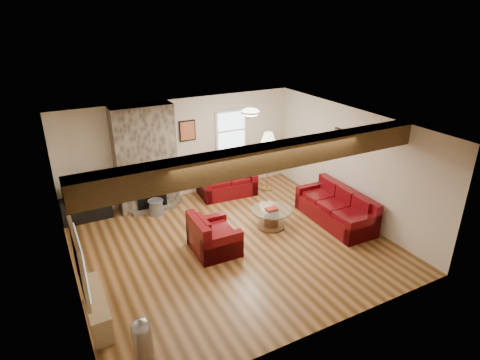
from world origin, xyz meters
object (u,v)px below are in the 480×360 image
object	(u,v)px
coffee_table	(271,218)
tv_cabinet	(87,208)
armchair_red	(214,233)
floor_lamp	(268,141)
television	(83,188)
sofa_three	(335,206)
loveseat	(227,181)

from	to	relation	value
coffee_table	tv_cabinet	xyz separation A→B (m)	(-3.53, 2.29, 0.05)
armchair_red	floor_lamp	size ratio (longest dim) A/B	0.60
television	coffee_table	bearing A→B (deg)	-32.96
sofa_three	floor_lamp	xyz separation A→B (m)	(-0.42, 2.24, 0.96)
loveseat	sofa_three	bearing A→B (deg)	-54.05
coffee_table	tv_cabinet	distance (m)	4.21
coffee_table	television	bearing A→B (deg)	147.04
coffee_table	loveseat	bearing A→B (deg)	93.19
tv_cabinet	floor_lamp	size ratio (longest dim) A/B	0.68
loveseat	floor_lamp	world-z (taller)	floor_lamp
television	loveseat	bearing A→B (deg)	-5.01
armchair_red	floor_lamp	xyz separation A→B (m)	(2.47, 2.03, 0.96)
loveseat	coffee_table	world-z (taller)	loveseat
loveseat	coffee_table	xyz separation A→B (m)	(0.11, -1.99, -0.16)
tv_cabinet	coffee_table	bearing A→B (deg)	-32.96
armchair_red	sofa_three	bearing A→B (deg)	-92.82
floor_lamp	coffee_table	bearing A→B (deg)	-118.91
sofa_three	armchair_red	bearing A→B (deg)	-91.85
television	tv_cabinet	bearing A→B (deg)	0.00
tv_cabinet	television	xyz separation A→B (m)	(0.00, 0.00, 0.51)
loveseat	floor_lamp	bearing A→B (deg)	-6.88
loveseat	floor_lamp	distance (m)	1.48
coffee_table	tv_cabinet	size ratio (longest dim) A/B	0.83
television	floor_lamp	xyz separation A→B (m)	(4.51, -0.52, 0.57)
loveseat	tv_cabinet	xyz separation A→B (m)	(-3.42, 0.30, -0.11)
sofa_three	television	distance (m)	5.66
sofa_three	loveseat	xyz separation A→B (m)	(-1.51, 2.45, -0.01)
coffee_table	tv_cabinet	bearing A→B (deg)	147.04
sofa_three	coffee_table	size ratio (longest dim) A/B	2.23
loveseat	television	xyz separation A→B (m)	(-3.42, 0.30, 0.40)
television	floor_lamp	world-z (taller)	floor_lamp
sofa_three	loveseat	world-z (taller)	sofa_three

